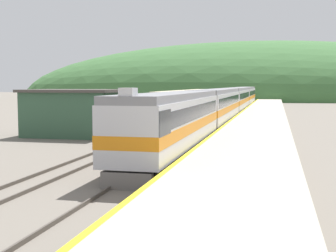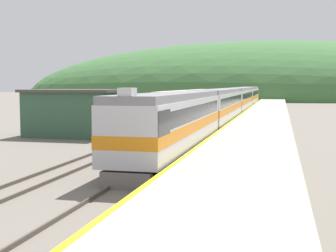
% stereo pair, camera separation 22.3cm
% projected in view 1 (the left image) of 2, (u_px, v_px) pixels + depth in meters
% --- Properties ---
extents(track_main, '(1.52, 180.00, 0.16)m').
position_uv_depth(track_main, '(234.00, 114.00, 70.70)').
color(track_main, '#4C443D').
rests_on(track_main, ground).
extents(track_siding, '(1.52, 180.00, 0.16)m').
position_uv_depth(track_siding, '(204.00, 114.00, 71.74)').
color(track_siding, '#4C443D').
rests_on(track_siding, ground).
extents(platform, '(5.79, 140.00, 0.92)m').
position_uv_depth(platform, '(259.00, 123.00, 50.25)').
color(platform, '#ADA393').
rests_on(platform, ground).
extents(distant_hills, '(162.75, 73.24, 36.83)m').
position_uv_depth(distant_hills, '(257.00, 98.00, 152.61)').
color(distant_hills, '#3D6B38').
rests_on(distant_hills, ground).
extents(station_shed, '(8.22, 6.02, 4.12)m').
position_uv_depth(station_shed, '(74.00, 112.00, 41.44)').
color(station_shed, '#385B42').
rests_on(station_shed, ground).
extents(express_train_lead_car, '(3.00, 19.34, 4.42)m').
position_uv_depth(express_train_lead_car, '(173.00, 122.00, 29.05)').
color(express_train_lead_car, black).
rests_on(express_train_lead_car, ground).
extents(carriage_second, '(2.99, 22.49, 4.06)m').
position_uv_depth(carriage_second, '(217.00, 106.00, 50.42)').
color(carriage_second, black).
rests_on(carriage_second, ground).
extents(carriage_third, '(2.99, 22.49, 4.06)m').
position_uv_depth(carriage_third, '(235.00, 100.00, 73.09)').
color(carriage_third, black).
rests_on(carriage_third, ground).
extents(carriage_fourth, '(2.99, 22.49, 4.06)m').
position_uv_depth(carriage_fourth, '(245.00, 96.00, 95.77)').
color(carriage_fourth, black).
rests_on(carriage_fourth, ground).
extents(siding_train, '(2.90, 28.66, 3.83)m').
position_uv_depth(siding_train, '(190.00, 105.00, 60.15)').
color(siding_train, black).
rests_on(siding_train, ground).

